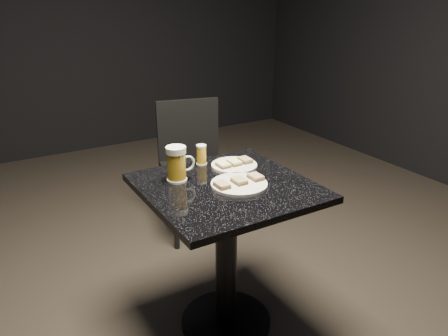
{
  "coord_description": "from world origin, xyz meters",
  "views": [
    {
      "loc": [
        -0.89,
        -1.48,
        1.51
      ],
      "look_at": [
        0.0,
        0.02,
        0.82
      ],
      "focal_mm": 35.0,
      "sensor_mm": 36.0,
      "label": 1
    }
  ],
  "objects": [
    {
      "name": "beer_mug",
      "position": [
        -0.16,
        0.15,
        0.83
      ],
      "size": [
        0.13,
        0.09,
        0.16
      ],
      "color": "white",
      "rests_on": "table"
    },
    {
      "name": "plate_large",
      "position": [
        0.04,
        -0.04,
        0.76
      ],
      "size": [
        0.24,
        0.24,
        0.01
      ],
      "primitive_type": "cylinder",
      "color": "silver",
      "rests_on": "table"
    },
    {
      "name": "table",
      "position": [
        0.0,
        0.0,
        0.51
      ],
      "size": [
        0.7,
        0.7,
        0.75
      ],
      "color": "black",
      "rests_on": "floor"
    },
    {
      "name": "canapes_on_plate_large",
      "position": [
        0.04,
        -0.04,
        0.77
      ],
      "size": [
        0.22,
        0.07,
        0.02
      ],
      "color": "#4C3521",
      "rests_on": "plate_large"
    },
    {
      "name": "beer_tumbler",
      "position": [
        0.02,
        0.27,
        0.8
      ],
      "size": [
        0.05,
        0.05,
        0.1
      ],
      "color": "silver",
      "rests_on": "table"
    },
    {
      "name": "plate_small",
      "position": [
        0.14,
        0.16,
        0.76
      ],
      "size": [
        0.22,
        0.22,
        0.01
      ],
      "primitive_type": "cylinder",
      "color": "silver",
      "rests_on": "table"
    },
    {
      "name": "chair",
      "position": [
        0.31,
        0.95,
        0.5
      ],
      "size": [
        0.5,
        0.5,
        0.88
      ],
      "color": "black",
      "rests_on": "floor"
    },
    {
      "name": "floor",
      "position": [
        0.0,
        0.0,
        0.0
      ],
      "size": [
        6.0,
        6.0,
        0.0
      ],
      "primitive_type": "plane",
      "color": "black",
      "rests_on": "ground"
    },
    {
      "name": "canapes_on_plate_small",
      "position": [
        0.14,
        0.16,
        0.77
      ],
      "size": [
        0.17,
        0.07,
        0.02
      ],
      "color": "#4C3521",
      "rests_on": "plate_small"
    }
  ]
}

